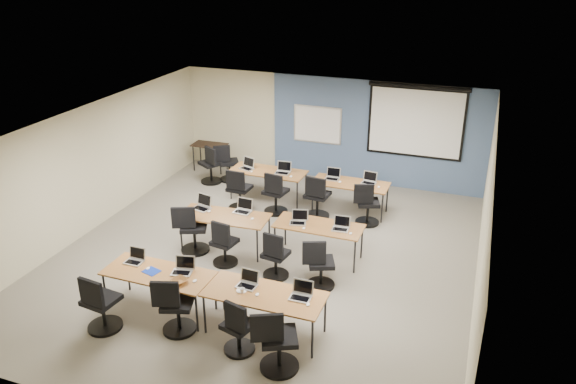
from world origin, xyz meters
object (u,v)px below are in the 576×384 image
at_px(task_chair_5, 224,246).
at_px(spare_chair_a, 228,166).
at_px(training_table_back_left, 268,173).
at_px(task_chair_6, 275,259).
at_px(task_chair_8, 239,193).
at_px(laptop_3, 301,293).
at_px(laptop_6, 299,220).
at_px(task_chair_4, 192,232).
at_px(task_chair_3, 276,345).
at_px(projector_screen, 416,118).
at_px(training_table_mid_right, 319,227).
at_px(utility_table, 210,147).
at_px(task_chair_1, 175,310).
at_px(laptop_7, 341,226).
at_px(spare_chair_b, 211,168).
at_px(training_table_front_right, 265,296).
at_px(task_chair_11, 367,207).
at_px(laptop_5, 243,209).
at_px(laptop_10, 333,176).
at_px(training_table_front_left, 158,275).
at_px(laptop_4, 202,205).
at_px(laptop_11, 369,180).
at_px(laptop_1, 183,269).
at_px(task_chair_7, 319,267).
at_px(task_chair_9, 275,196).
at_px(laptop_9, 283,170).
at_px(task_chair_10, 317,200).
at_px(task_chair_0, 100,307).
at_px(task_chair_2, 238,331).
at_px(training_table_back_right, 350,185).
at_px(training_table_mid_left, 224,218).
at_px(laptop_0, 135,258).
at_px(laptop_2, 248,282).

height_order(task_chair_5, spare_chair_a, spare_chair_a).
height_order(training_table_back_left, spare_chair_a, spare_chair_a).
xyz_separation_m(task_chair_6, task_chair_8, (-1.86, 2.48, 0.03)).
xyz_separation_m(laptop_3, laptop_6, (-0.86, 2.40, -0.00)).
xyz_separation_m(laptop_6, task_chair_8, (-1.99, 1.55, -0.36)).
bearing_deg(task_chair_4, task_chair_3, -66.02).
bearing_deg(task_chair_5, projector_screen, 69.88).
relative_size(training_table_mid_right, utility_table, 1.84).
height_order(task_chair_1, task_chair_4, task_chair_4).
relative_size(laptop_7, spare_chair_b, 0.31).
xyz_separation_m(training_table_front_right, task_chair_11, (0.67, 4.32, -0.27)).
height_order(task_chair_8, spare_chair_a, task_chair_8).
distance_m(laptop_5, task_chair_11, 2.81).
relative_size(training_table_front_right, task_chair_5, 1.95).
height_order(laptop_3, laptop_10, laptop_3).
xyz_separation_m(training_table_front_left, spare_chair_a, (-1.42, 5.62, -0.27)).
xyz_separation_m(task_chair_1, laptop_4, (-1.05, 2.94, 0.37)).
bearing_deg(laptop_11, training_table_mid_right, -92.79).
relative_size(training_table_back_left, spare_chair_a, 1.82).
bearing_deg(training_table_back_left, task_chair_3, -65.83).
relative_size(laptop_7, utility_table, 0.34).
bearing_deg(laptop_1, laptop_11, 53.93).
xyz_separation_m(task_chair_7, task_chair_9, (-1.85, 2.63, 0.02)).
bearing_deg(laptop_9, task_chair_5, -94.78).
bearing_deg(laptop_10, laptop_7, -72.00).
bearing_deg(laptop_10, task_chair_3, -83.56).
distance_m(task_chair_5, laptop_10, 3.50).
height_order(projector_screen, task_chair_11, projector_screen).
xyz_separation_m(training_table_mid_right, task_chair_10, (-0.57, 1.74, -0.25)).
bearing_deg(spare_chair_a, task_chair_9, -68.36).
bearing_deg(task_chair_0, task_chair_4, 94.31).
xyz_separation_m(task_chair_2, task_chair_8, (-2.09, 4.64, 0.03)).
bearing_deg(laptop_6, task_chair_8, 126.95).
xyz_separation_m(training_table_back_right, laptop_6, (-0.46, -2.32, 0.11)).
bearing_deg(laptop_9, projector_screen, 27.84).
distance_m(laptop_6, task_chair_10, 1.80).
bearing_deg(training_table_mid_left, laptop_11, 45.04).
bearing_deg(laptop_7, task_chair_0, -136.81).
xyz_separation_m(task_chair_8, utility_table, (-1.82, 2.09, 0.23)).
xyz_separation_m(utility_table, spare_chair_b, (0.45, -0.83, -0.23)).
relative_size(task_chair_2, laptop_11, 2.98).
height_order(laptop_3, task_chair_10, task_chair_10).
distance_m(projector_screen, laptop_4, 5.67).
relative_size(laptop_0, laptop_1, 0.93).
distance_m(training_table_front_left, task_chair_10, 4.52).
xyz_separation_m(task_chair_5, laptop_6, (1.23, 0.83, 0.39)).
relative_size(laptop_6, laptop_10, 0.98).
distance_m(training_table_front_left, task_chair_5, 1.76).
bearing_deg(task_chair_7, laptop_2, -140.74).
bearing_deg(laptop_4, laptop_1, -55.41).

